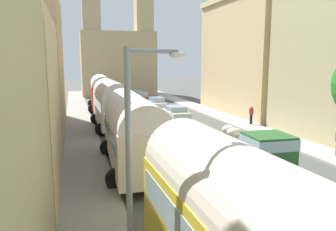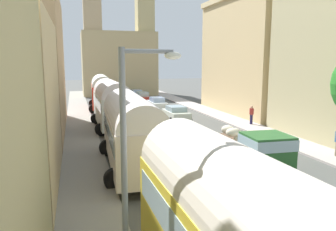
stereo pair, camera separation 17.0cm
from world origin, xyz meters
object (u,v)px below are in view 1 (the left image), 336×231
car_5 (153,125)px  car_6 (132,109)px  car_4 (197,164)px  car_7 (114,97)px  parked_bus_3 (101,91)px  car_1 (157,104)px  cargo_truck_0 (254,147)px  pedestrian_0 (251,114)px  car_3 (136,94)px  car_0 (176,113)px  car_2 (141,98)px  parked_bus_2 (111,102)px  parked_bus_1 (132,128)px  streetlamp_near (137,147)px

car_5 → car_6: 9.57m
car_4 → car_7: bearing=90.0°
parked_bus_3 → car_1: bearing=-19.4°
parked_bus_3 → cargo_truck_0: bearing=-76.1°
car_5 → pedestrian_0: (9.49, 1.13, 0.25)m
car_3 → car_1: bearing=-89.7°
car_0 → pedestrian_0: 7.19m
car_2 → car_7: (-3.46, 2.57, -0.03)m
car_0 → car_3: 20.55m
parked_bus_2 → car_1: bearing=55.8°
car_5 → car_7: size_ratio=0.88×
cargo_truck_0 → car_3: cargo_truck_0 is taller
car_0 → car_3: size_ratio=0.94×
parked_bus_1 → pedestrian_0: size_ratio=5.06×
car_2 → car_5: (-3.16, -19.76, -0.01)m
car_5 → streetlamp_near: 17.95m
parked_bus_3 → car_2: bearing=39.0°
parked_bus_1 → car_0: 14.80m
car_2 → car_6: (-3.19, -10.19, -0.04)m
cargo_truck_0 → parked_bus_2: bearing=115.9°
pedestrian_0 → car_1: bearing=117.1°
cargo_truck_0 → car_5: cargo_truck_0 is taller
parked_bus_1 → parked_bus_3: size_ratio=1.13×
car_2 → pedestrian_0: bearing=-71.2°
parked_bus_2 → parked_bus_3: (0.15, 11.70, 0.00)m
car_1 → car_2: bearing=93.1°
car_3 → car_7: 5.11m
cargo_truck_0 → car_6: (-3.37, 19.16, -0.41)m
parked_bus_1 → car_7: size_ratio=2.06×
car_7 → car_2: bearing=-36.6°
streetlamp_near → car_5: bearing=75.0°
car_0 → car_6: 5.64m
parked_bus_2 → car_3: 23.44m
parked_bus_1 → streetlamp_near: size_ratio=1.50×
parked_bus_2 → cargo_truck_0: 14.35m
parked_bus_3 → car_5: (2.74, -14.98, -1.53)m
car_3 → car_5: car_5 is taller
cargo_truck_0 → car_7: cargo_truck_0 is taller
parked_bus_1 → car_3: (6.55, 33.69, -1.51)m
streetlamp_near → pedestrian_0: bearing=52.3°
parked_bus_3 → car_0: bearing=-57.1°
parked_bus_2 → streetlamp_near: bearing=-94.8°
parked_bus_3 → car_3: 12.56m
streetlamp_near → parked_bus_2: bearing=85.2°
pedestrian_0 → streetlamp_near: (-14.08, -18.24, 2.64)m
parked_bus_2 → pedestrian_0: parked_bus_2 is taller
car_3 → parked_bus_1: bearing=-101.0°
car_0 → streetlamp_near: (-8.16, -22.33, 2.91)m
car_4 → streetlamp_near: bearing=-122.5°
parked_bus_3 → car_0: size_ratio=2.05×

